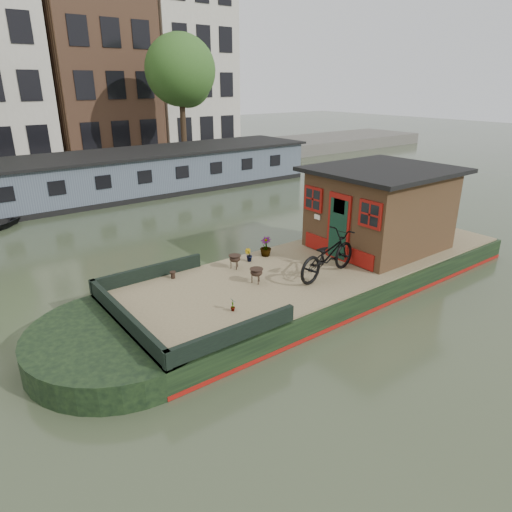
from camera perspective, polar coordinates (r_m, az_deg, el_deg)
ground at (r=13.27m, az=8.61°, el=-3.34°), size 120.00×120.00×0.00m
houseboat_hull at (r=12.31m, az=4.31°, el=-3.75°), size 14.01×4.02×0.60m
houseboat_deck at (r=13.03m, az=8.76°, el=-0.83°), size 11.80×3.80×0.05m
bow_bulwark at (r=10.21m, az=-11.66°, el=-6.17°), size 3.00×4.00×0.35m
cabin at (r=14.24m, az=15.25°, el=5.86°), size 4.00×3.50×2.42m
bicycle at (r=11.89m, az=8.94°, el=0.12°), size 2.30×1.11×1.16m
potted_plant_b at (r=12.85m, az=-0.92°, el=0.12°), size 0.25×0.26×0.37m
potted_plant_d at (r=13.22m, az=1.22°, el=1.19°), size 0.40×0.40×0.57m
potted_plant_e at (r=10.12m, az=-2.90°, el=-6.06°), size 0.15×0.19×0.33m
brazier_front at (r=11.46m, az=0.05°, el=-2.49°), size 0.47×0.47×0.39m
brazier_rear at (r=12.36m, az=-2.65°, el=-0.73°), size 0.46×0.46×0.38m
bollard_port at (r=11.97m, az=-10.35°, el=-2.34°), size 0.16×0.16×0.18m
bollard_stbd at (r=9.04m, az=-5.16°, el=-10.19°), size 0.16×0.16×0.18m
far_houseboat at (r=24.40m, az=-15.64°, el=9.71°), size 20.40×4.40×2.11m
quay at (r=30.54m, az=-20.29°, el=10.33°), size 60.00×6.00×0.90m
townhouse_row at (r=37.01m, az=-25.24°, el=23.00°), size 27.25×8.00×16.50m
tree_right at (r=31.21m, az=-9.24°, el=21.59°), size 4.40×4.40×7.40m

